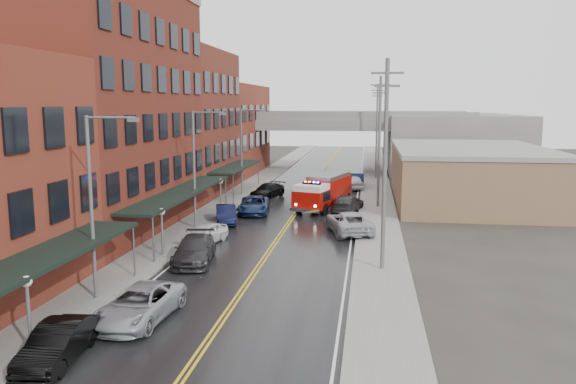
{
  "coord_description": "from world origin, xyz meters",
  "views": [
    {
      "loc": [
        6.31,
        -16.75,
        9.53
      ],
      "look_at": [
        0.36,
        24.29,
        3.0
      ],
      "focal_mm": 35.0,
      "sensor_mm": 36.0,
      "label": 1
    }
  ],
  "objects": [
    {
      "name": "globe_lamp_1",
      "position": [
        -6.4,
        16.0,
        2.31
      ],
      "size": [
        0.44,
        0.44,
        3.12
      ],
      "color": "#59595B",
      "rests_on": "ground"
    },
    {
      "name": "street_lamp_1",
      "position": [
        -6.55,
        24.0,
        5.19
      ],
      "size": [
        2.64,
        0.22,
        9.0
      ],
      "color": "#59595B",
      "rests_on": "ground"
    },
    {
      "name": "parked_car_left_5",
      "position": [
        -5.0,
        26.38,
        0.73
      ],
      "size": [
        2.72,
        4.67,
        1.46
      ],
      "primitive_type": "imported",
      "rotation": [
        0.0,
        0.0,
        0.29
      ],
      "color": "black",
      "rests_on": "ground"
    },
    {
      "name": "parked_car_left_6",
      "position": [
        -3.6,
        30.71,
        0.76
      ],
      "size": [
        3.2,
        5.72,
        1.51
      ],
      "primitive_type": "imported",
      "rotation": [
        0.0,
        0.0,
        0.13
      ],
      "color": "#13244A",
      "rests_on": "ground"
    },
    {
      "name": "parked_car_left_3",
      "position": [
        -4.05,
        15.1,
        0.78
      ],
      "size": [
        2.93,
        5.63,
        1.56
      ],
      "primitive_type": "imported",
      "rotation": [
        0.0,
        0.0,
        0.14
      ],
      "color": "#27272A",
      "rests_on": "ground"
    },
    {
      "name": "overpass",
      "position": [
        0.0,
        62.0,
        5.99
      ],
      "size": [
        40.0,
        10.0,
        7.5
      ],
      "color": "slate",
      "rests_on": "ground"
    },
    {
      "name": "parked_car_left_4",
      "position": [
        -4.73,
        19.67,
        0.71
      ],
      "size": [
        2.72,
        4.46,
        1.42
      ],
      "primitive_type": "imported",
      "rotation": [
        0.0,
        0.0,
        -0.27
      ],
      "color": "silver",
      "rests_on": "ground"
    },
    {
      "name": "right_far_block",
      "position": [
        18.0,
        70.0,
        4.0
      ],
      "size": [
        18.0,
        30.0,
        8.0
      ],
      "primitive_type": "cube",
      "color": "slate",
      "rests_on": "ground"
    },
    {
      "name": "brick_building_far",
      "position": [
        -13.3,
        58.0,
        6.0
      ],
      "size": [
        9.0,
        20.0,
        12.0
      ],
      "primitive_type": "cube",
      "color": "brown",
      "rests_on": "ground"
    },
    {
      "name": "tan_building",
      "position": [
        16.0,
        40.0,
        2.5
      ],
      "size": [
        14.0,
        22.0,
        5.0
      ],
      "primitive_type": "cube",
      "color": "brown",
      "rests_on": "ground"
    },
    {
      "name": "brick_building_c",
      "position": [
        -13.3,
        40.5,
        7.5
      ],
      "size": [
        9.0,
        15.0,
        15.0
      ],
      "primitive_type": "cube",
      "color": "#5D221B",
      "rests_on": "ground"
    },
    {
      "name": "brick_building_b",
      "position": [
        -13.3,
        23.0,
        9.0
      ],
      "size": [
        9.0,
        20.0,
        18.0
      ],
      "primitive_type": "cube",
      "color": "#5C1D18",
      "rests_on": "ground"
    },
    {
      "name": "awning_0",
      "position": [
        -7.49,
        4.0,
        2.99
      ],
      "size": [
        2.6,
        16.0,
        3.09
      ],
      "color": "black",
      "rests_on": "ground"
    },
    {
      "name": "parked_car_right_3",
      "position": [
        4.88,
        47.8,
        0.84
      ],
      "size": [
        1.88,
        5.12,
        1.67
      ],
      "primitive_type": "imported",
      "rotation": [
        0.0,
        0.0,
        3.16
      ],
      "color": "black",
      "rests_on": "ground"
    },
    {
      "name": "street_lamp_2",
      "position": [
        -6.55,
        40.0,
        5.19
      ],
      "size": [
        2.64,
        0.22,
        9.0
      ],
      "color": "#59595B",
      "rests_on": "ground"
    },
    {
      "name": "street_lamp_0",
      "position": [
        -6.55,
        8.0,
        5.19
      ],
      "size": [
        2.64,
        0.22,
        9.0
      ],
      "color": "#59595B",
      "rests_on": "ground"
    },
    {
      "name": "fire_truck",
      "position": [
        2.23,
        33.85,
        1.65
      ],
      "size": [
        5.14,
        8.77,
        3.05
      ],
      "rotation": [
        0.0,
        0.0,
        -0.29
      ],
      "color": "#960C06",
      "rests_on": "ground"
    },
    {
      "name": "awning_1",
      "position": [
        -7.49,
        23.0,
        2.99
      ],
      "size": [
        2.6,
        18.0,
        3.09
      ],
      "color": "black",
      "rests_on": "ground"
    },
    {
      "name": "sidewalk_left",
      "position": [
        -7.3,
        30.0,
        0.07
      ],
      "size": [
        3.0,
        160.0,
        0.15
      ],
      "primitive_type": "cube",
      "color": "slate",
      "rests_on": "ground"
    },
    {
      "name": "curb_right",
      "position": [
        5.65,
        30.0,
        0.07
      ],
      "size": [
        0.3,
        160.0,
        0.15
      ],
      "primitive_type": "cube",
      "color": "gray",
      "rests_on": "ground"
    },
    {
      "name": "sidewalk_right",
      "position": [
        7.3,
        30.0,
        0.07
      ],
      "size": [
        3.0,
        160.0,
        0.15
      ],
      "primitive_type": "cube",
      "color": "slate",
      "rests_on": "ground"
    },
    {
      "name": "globe_lamp_0",
      "position": [
        -6.4,
        2.0,
        2.31
      ],
      "size": [
        0.44,
        0.44,
        3.12
      ],
      "color": "#59595B",
      "rests_on": "ground"
    },
    {
      "name": "parked_car_right_1",
      "position": [
        4.5,
        32.79,
        0.74
      ],
      "size": [
        3.08,
        5.44,
        1.49
      ],
      "primitive_type": "imported",
      "rotation": [
        0.0,
        0.0,
        2.94
      ],
      "color": "#2B2B2E",
      "rests_on": "ground"
    },
    {
      "name": "curb_left",
      "position": [
        -5.65,
        30.0,
        0.07
      ],
      "size": [
        0.3,
        160.0,
        0.15
      ],
      "primitive_type": "cube",
      "color": "gray",
      "rests_on": "ground"
    },
    {
      "name": "parked_car_left_7",
      "position": [
        -3.92,
        39.2,
        0.72
      ],
      "size": [
        3.45,
        5.35,
        1.44
      ],
      "primitive_type": "imported",
      "rotation": [
        0.0,
        0.0,
        -0.31
      ],
      "color": "black",
      "rests_on": "ground"
    },
    {
      "name": "utility_pole_2",
      "position": [
        7.2,
        55.0,
        6.31
      ],
      "size": [
        1.8,
        0.24,
        12.0
      ],
      "color": "#59595B",
      "rests_on": "ground"
    },
    {
      "name": "parked_car_left_1",
      "position": [
        -5.0,
        1.52,
        0.73
      ],
      "size": [
        1.92,
        4.53,
        1.45
      ],
      "primitive_type": "imported",
      "rotation": [
        0.0,
        0.0,
        0.09
      ],
      "color": "black",
      "rests_on": "ground"
    },
    {
      "name": "utility_pole_1",
      "position": [
        7.2,
        35.0,
        6.31
      ],
      "size": [
        1.8,
        0.24,
        12.0
      ],
      "color": "#59595B",
      "rests_on": "ground"
    },
    {
      "name": "awning_2",
      "position": [
        -7.49,
        40.5,
        2.99
      ],
      "size": [
        2.6,
        13.0,
        3.09
      ],
      "color": "black",
      "rests_on": "ground"
    },
    {
      "name": "utility_pole_0",
      "position": [
        7.2,
        15.0,
        6.31
      ],
      "size": [
        1.8,
        0.24,
        12.0
      ],
      "color": "#59595B",
      "rests_on": "ground"
    },
    {
      "name": "parked_car_left_2",
      "position": [
        -3.6,
        5.8,
        0.75
      ],
      "size": [
        2.9,
        5.59,
        1.5
      ],
      "primitive_type": "imported",
      "rotation": [
        0.0,
        0.0,
        -0.08
      ],
      "color": "#96989E",
      "rests_on": "ground"
    },
    {
      "name": "globe_lamp_2",
      "position": [
        -6.4,
        30.0,
        2.31
      ],
      "size": [
        0.44,
        0.44,
        3.12
      ],
      "color": "#59595B",
      "rests_on": "ground"
    },
    {
      "name": "parked_car_right_0",
      "position": [
        4.93,
        24.3,
        0.82
      ],
      "size": [
        4.17,
        6.4,
        1.64
      ],
      "primitive_type": "imported",
      "rotation": [
        0.0,
        0.0,
        3.41
      ],
      "color": "#A0A3A8",
      "rests_on": "ground"
    },
    {
      "name": "parked_car_right_2",
      "position": [
        4.43,
        46.2,
        0.82
      ],
      "size": [
        3.18,
        5.15,
        1.64
      ],
      "primitive_type": "imported",
      "rotation": [
        0.0,
        0.0,
        3.42
      ],
      "color": "silver",
      "rests_on": "ground"
    },
    {
      "name": "road",
      "position": [
        0.0,
        30.0,
        0.01
      ],
      "size": [
        11.0,
        160.0,
        0.02
      ],
      "primitive_type": "cube",
      "color": "black",
      "rests_on": "ground"
    }
  ]
}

